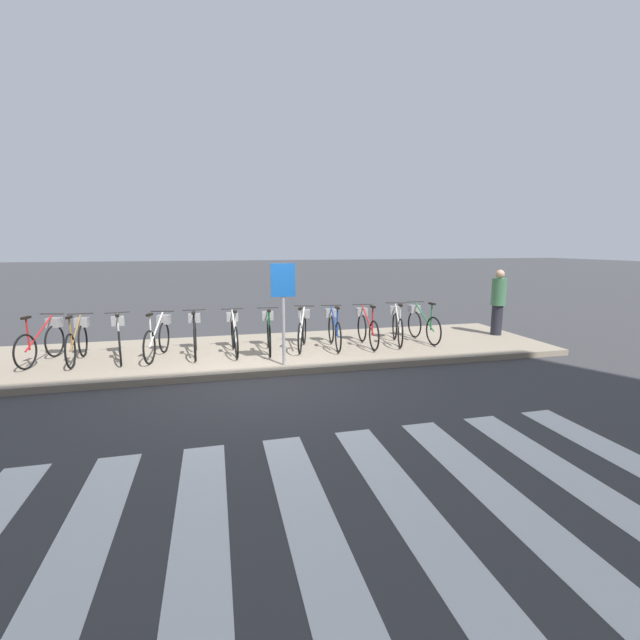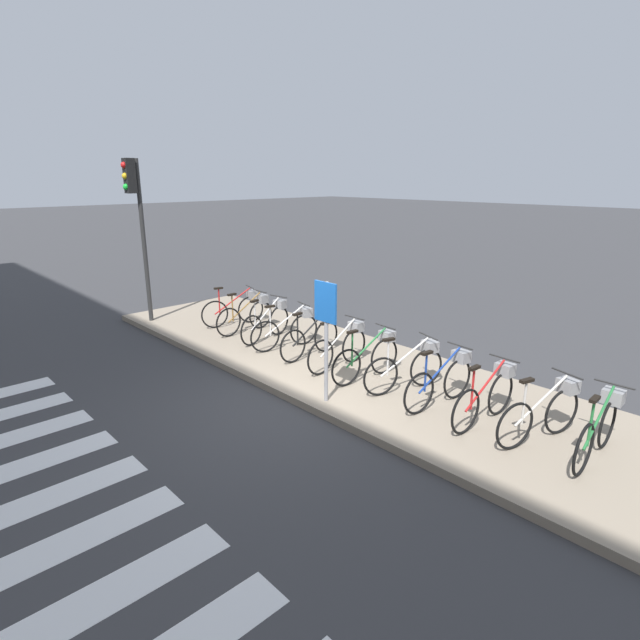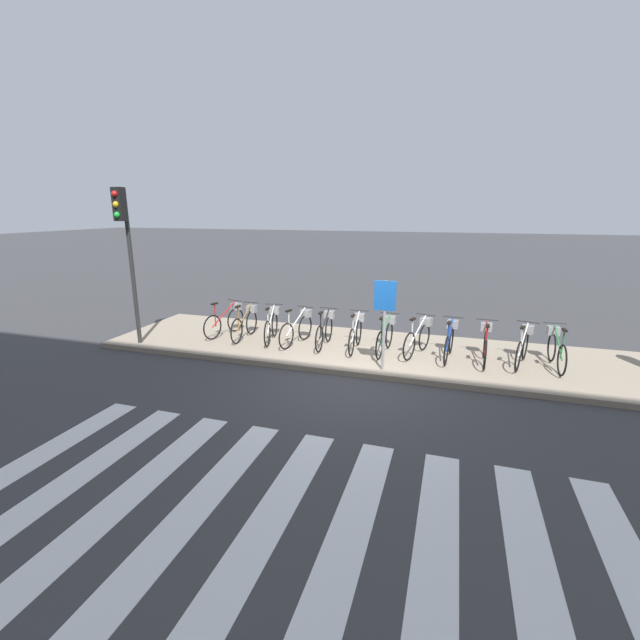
# 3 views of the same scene
# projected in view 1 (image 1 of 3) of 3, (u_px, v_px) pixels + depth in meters

# --- Properties ---
(ground_plane) EXTENTS (120.00, 120.00, 0.00)m
(ground_plane) POSITION_uv_depth(u_px,v_px,m) (260.00, 378.00, 7.53)
(ground_plane) COLOR #38383A
(sidewalk) EXTENTS (13.08, 3.25, 0.12)m
(sidewalk) POSITION_uv_depth(u_px,v_px,m) (251.00, 353.00, 9.08)
(sidewalk) COLOR gray
(sidewalk) RESTS_ON ground_plane
(parked_bicycle_0) EXTENTS (0.51, 1.49, 0.94)m
(parked_bicycle_0) POSITION_uv_depth(u_px,v_px,m) (43.00, 340.00, 8.10)
(parked_bicycle_0) COLOR black
(parked_bicycle_0) RESTS_ON sidewalk
(parked_bicycle_1) EXTENTS (0.46, 1.52, 0.94)m
(parked_bicycle_1) POSITION_uv_depth(u_px,v_px,m) (78.00, 339.00, 8.14)
(parked_bicycle_1) COLOR black
(parked_bicycle_1) RESTS_ON sidewalk
(parked_bicycle_2) EXTENTS (0.49, 1.49, 0.94)m
(parked_bicycle_2) POSITION_uv_depth(u_px,v_px,m) (119.00, 337.00, 8.31)
(parked_bicycle_2) COLOR black
(parked_bicycle_2) RESTS_ON sidewalk
(parked_bicycle_3) EXTENTS (0.48, 1.50, 0.94)m
(parked_bicycle_3) POSITION_uv_depth(u_px,v_px,m) (158.00, 336.00, 8.44)
(parked_bicycle_3) COLOR black
(parked_bicycle_3) RESTS_ON sidewalk
(parked_bicycle_4) EXTENTS (0.46, 1.52, 0.94)m
(parked_bicycle_4) POSITION_uv_depth(u_px,v_px,m) (195.00, 334.00, 8.64)
(parked_bicycle_4) COLOR black
(parked_bicycle_4) RESTS_ON sidewalk
(parked_bicycle_5) EXTENTS (0.46, 1.52, 0.94)m
(parked_bicycle_5) POSITION_uv_depth(u_px,v_px,m) (234.00, 332.00, 8.79)
(parked_bicycle_5) COLOR black
(parked_bicycle_5) RESTS_ON sidewalk
(parked_bicycle_6) EXTENTS (0.46, 1.52, 0.94)m
(parked_bicycle_6) POSITION_uv_depth(u_px,v_px,m) (269.00, 331.00, 8.93)
(parked_bicycle_6) COLOR black
(parked_bicycle_6) RESTS_ON sidewalk
(parked_bicycle_7) EXTENTS (0.60, 1.46, 0.94)m
(parked_bicycle_7) POSITION_uv_depth(u_px,v_px,m) (303.00, 328.00, 9.20)
(parked_bicycle_7) COLOR black
(parked_bicycle_7) RESTS_ON sidewalk
(parked_bicycle_8) EXTENTS (0.46, 1.51, 0.94)m
(parked_bicycle_8) POSITION_uv_depth(u_px,v_px,m) (334.00, 328.00, 9.30)
(parked_bicycle_8) COLOR black
(parked_bicycle_8) RESTS_ON sidewalk
(parked_bicycle_9) EXTENTS (0.46, 1.52, 0.94)m
(parked_bicycle_9) POSITION_uv_depth(u_px,v_px,m) (366.00, 326.00, 9.45)
(parked_bicycle_9) COLOR black
(parked_bicycle_9) RESTS_ON sidewalk
(parked_bicycle_10) EXTENTS (0.57, 1.47, 0.94)m
(parked_bicycle_10) POSITION_uv_depth(u_px,v_px,m) (397.00, 324.00, 9.70)
(parked_bicycle_10) COLOR black
(parked_bicycle_10) RESTS_ON sidewalk
(parked_bicycle_11) EXTENTS (0.46, 1.52, 0.94)m
(parked_bicycle_11) POSITION_uv_depth(u_px,v_px,m) (422.00, 323.00, 9.91)
(parked_bicycle_11) COLOR black
(parked_bicycle_11) RESTS_ON sidewalk
(pedestrian) EXTENTS (0.34, 0.34, 1.61)m
(pedestrian) POSITION_uv_depth(u_px,v_px,m) (498.00, 301.00, 10.47)
(pedestrian) COLOR #23232D
(pedestrian) RESTS_ON sidewalk
(sign_post) EXTENTS (0.44, 0.07, 1.87)m
(sign_post) POSITION_uv_depth(u_px,v_px,m) (283.00, 296.00, 7.68)
(sign_post) COLOR #99999E
(sign_post) RESTS_ON sidewalk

